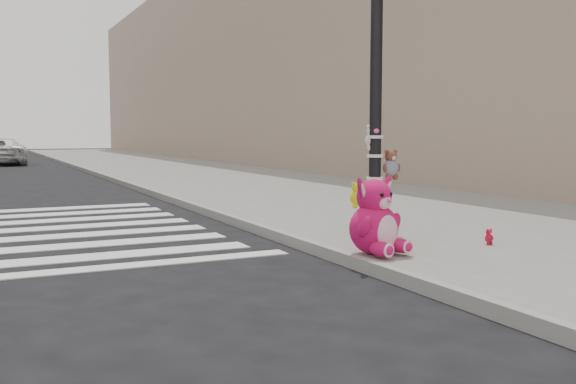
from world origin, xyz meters
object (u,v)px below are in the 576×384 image
pink_bunny (376,222)px  red_teddy (489,237)px  car_white_near (2,151)px  signal_pole (376,108)px

pink_bunny → red_teddy: 1.62m
pink_bunny → car_white_near: car_white_near is taller
red_teddy → car_white_near: (-4.54, 27.41, 0.39)m
pink_bunny → signal_pole: bearing=41.5°
red_teddy → pink_bunny: bearing=172.6°
red_teddy → car_white_near: 27.79m
car_white_near → pink_bunny: bearing=96.8°
pink_bunny → red_teddy: (1.59, -0.07, -0.27)m
signal_pole → pink_bunny: bearing=-123.2°
signal_pole → car_white_near: (-3.75, 26.10, -1.19)m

